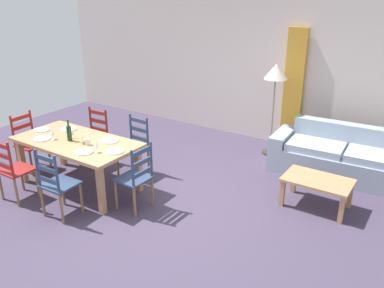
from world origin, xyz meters
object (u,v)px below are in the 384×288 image
object	(u,v)px
dining_chair_far_left	(95,137)
wine_bottle	(69,133)
wine_glass_near_right	(96,145)
standing_lamp	(276,77)
dining_chair_near_right	(57,184)
dining_chair_head_east	(136,177)
dining_chair_far_right	(135,146)
wine_glass_far_left	(68,127)
coffee_cup_primary	(88,142)
dining_chair_head_west	(29,142)
couch	(345,159)
wine_glass_near_left	(52,132)
dining_chair_near_left	(13,169)
dining_table	(77,146)
coffee_table	(317,183)

from	to	relation	value
dining_chair_far_left	wine_bottle	distance (m)	0.95
wine_glass_near_right	standing_lamp	world-z (taller)	standing_lamp
dining_chair_near_right	dining_chair_head_east	bearing A→B (deg)	43.76
dining_chair_far_right	wine_glass_far_left	bearing A→B (deg)	-138.11
coffee_cup_primary	wine_bottle	bearing A→B (deg)	-175.23
dining_chair_head_west	standing_lamp	distance (m)	4.25
couch	dining_chair_head_east	bearing A→B (deg)	-128.74
wine_glass_near_left	wine_bottle	bearing A→B (deg)	21.78
wine_glass_near_right	couch	size ratio (longest dim) A/B	0.07
dining_chair_near_left	dining_chair_near_right	size ratio (longest dim) A/B	1.00
dining_table	dining_chair_far_left	world-z (taller)	dining_chair_far_left
wine_glass_near_right	wine_bottle	bearing A→B (deg)	171.75
dining_chair_head_west	couch	xyz separation A→B (m)	(4.40, 2.61, -0.19)
dining_chair_far_left	coffee_cup_primary	bearing A→B (deg)	-47.63
dining_chair_head_west	wine_glass_near_left	distance (m)	0.92
dining_chair_near_right	dining_chair_far_right	bearing A→B (deg)	89.94
dining_chair_far_left	wine_glass_near_left	xyz separation A→B (m)	(0.10, -0.89, 0.38)
dining_chair_far_right	dining_chair_head_east	distance (m)	1.10
dining_chair_head_west	wine_glass_far_left	distance (m)	0.93
standing_lamp	wine_glass_far_left	bearing A→B (deg)	-130.12
wine_bottle	dining_chair_head_east	bearing A→B (deg)	1.51
dining_chair_head_east	standing_lamp	xyz separation A→B (m)	(0.75, 2.80, 0.93)
wine_glass_near_left	coffee_table	xyz separation A→B (m)	(3.50, 1.53, -0.51)
wine_glass_near_right	dining_chair_near_left	bearing A→B (deg)	-148.32
dining_chair_near_right	wine_glass_far_left	distance (m)	1.20
dining_chair_head_east	wine_glass_near_right	world-z (taller)	dining_chair_head_east
dining_chair_head_east	coffee_cup_primary	size ratio (longest dim) A/B	10.67
wine_glass_near_right	couch	xyz separation A→B (m)	(2.67, 2.74, -0.57)
wine_glass_near_right	coffee_table	xyz separation A→B (m)	(2.60, 1.53, -0.51)
dining_chair_far_right	coffee_table	distance (m)	2.83
dining_chair_near_right	wine_glass_near_right	size ratio (longest dim) A/B	5.96
dining_chair_near_left	dining_chair_head_west	bearing A→B (deg)	132.33
wine_bottle	wine_glass_far_left	size ratio (longest dim) A/B	1.96
dining_chair_head_west	wine_glass_near_left	xyz separation A→B (m)	(0.82, -0.13, 0.38)
dining_table	dining_chair_near_right	xyz separation A→B (m)	(0.42, -0.73, -0.19)
dining_chair_near_right	wine_glass_near_left	world-z (taller)	dining_chair_near_right
dining_chair_far_right	dining_chair_head_west	xyz separation A→B (m)	(-1.56, -0.81, 0.00)
wine_bottle	standing_lamp	size ratio (longest dim) A/B	0.19
wine_glass_near_left	dining_chair_head_west	bearing A→B (deg)	170.78
dining_table	standing_lamp	bearing A→B (deg)	55.44
wine_glass_near_right	wine_glass_near_left	bearing A→B (deg)	-179.68
dining_chair_near_right	dining_chair_head_west	world-z (taller)	same
wine_glass_far_left	standing_lamp	bearing A→B (deg)	49.88
dining_chair_near_right	wine_glass_near_right	bearing A→B (deg)	73.96
coffee_table	dining_chair_near_right	bearing A→B (deg)	-142.62
dining_chair_far_left	couch	size ratio (longest dim) A/B	0.41
coffee_cup_primary	standing_lamp	size ratio (longest dim) A/B	0.05
dining_table	dining_chair_far_right	distance (m)	0.92
dining_chair_far_right	dining_chair_near_right	bearing A→B (deg)	-90.06
wine_glass_near_left	coffee_table	distance (m)	3.85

